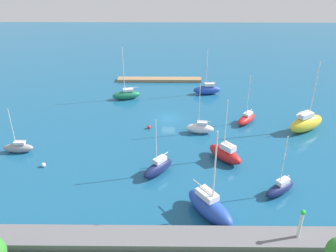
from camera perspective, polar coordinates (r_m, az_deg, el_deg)
water at (r=68.35m, az=0.05°, el=1.18°), size 160.00×160.00×0.00m
pier_dock at (r=85.78m, az=-1.34°, el=7.25°), size 19.39×2.13×0.66m
breakwater at (r=42.50m, az=-0.34°, el=-17.43°), size 72.51×3.16×1.53m
harbor_beacon at (r=42.80m, az=20.03°, el=-13.83°), size 0.56×0.56×3.73m
sailboat_red_far_north at (r=56.32m, az=8.90°, el=-4.25°), size 5.62×6.03×9.94m
sailboat_blue_along_channel at (r=78.81m, az=6.12°, el=5.70°), size 5.99×2.28×9.97m
sailboat_navy_off_beacon at (r=52.76m, az=-1.57°, el=-6.51°), size 4.97×5.31×8.92m
sailboat_green_outer_mooring at (r=76.53m, az=-6.51°, el=4.90°), size 6.04×3.21×10.92m
sailboat_white_lone_north at (r=63.31m, az=5.00°, el=-0.32°), size 4.97×2.22×9.12m
sailboat_gray_far_south at (r=62.42m, az=-22.32°, el=-3.12°), size 4.77×1.53×7.59m
sailboat_yellow_by_breakwater at (r=67.87m, az=20.73°, el=0.46°), size 7.67×5.93×12.50m
sailboat_red_inner_mooring at (r=67.92m, az=12.14°, el=1.13°), size 4.64×5.05×9.27m
sailboat_blue_east_end at (r=45.87m, az=6.51°, el=-12.40°), size 6.59×7.75×12.18m
sailboat_navy_west_end at (r=51.40m, az=17.06°, el=-9.26°), size 5.11×4.24×8.99m
mooring_buoy_red at (r=64.84m, az=-3.00°, el=-0.16°), size 0.62×0.62×0.62m
mooring_buoy_white at (r=57.68m, az=-18.85°, el=-5.76°), size 0.67×0.67×0.67m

